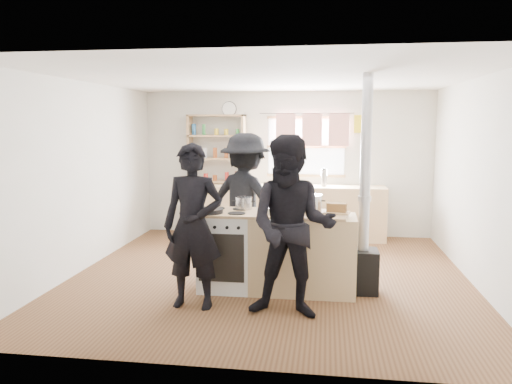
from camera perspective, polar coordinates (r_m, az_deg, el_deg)
ground at (r=6.53m, az=1.55°, el=-9.56°), size 5.00×5.00×0.01m
back_counter at (r=8.57m, az=3.24°, el=-2.23°), size 3.40×0.55×0.90m
shelving_unit at (r=8.75m, az=-4.52°, el=4.97°), size 1.00×0.28×1.20m
thermos at (r=8.46m, az=7.77°, el=1.63°), size 0.10×0.10×0.28m
cooking_island at (r=5.86m, az=2.37°, el=-6.80°), size 1.97×0.64×0.93m
skillet_greens at (r=5.74m, az=-5.48°, el=-2.12°), size 0.48×0.48×0.05m
roast_tray at (r=5.74m, az=2.16°, el=-2.00°), size 0.40×0.36×0.06m
stockpot_stove at (r=5.96m, az=-1.40°, el=-1.27°), size 0.20×0.20×0.17m
stockpot_counter at (r=5.81m, az=6.08°, el=-1.28°), size 0.30×0.30×0.22m
bread_board at (r=5.75m, az=9.20°, el=-1.94°), size 0.31×0.25×0.12m
flue_heater at (r=5.88m, az=12.18°, el=-5.09°), size 0.35×0.35×2.50m
person_near_left at (r=5.30m, az=-7.21°, el=-3.90°), size 0.66×0.45×1.75m
person_near_right at (r=4.99m, az=4.12°, el=-4.05°), size 0.94×0.76×1.84m
person_far at (r=6.72m, az=-1.18°, el=-1.03°), size 1.35×1.09×1.82m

